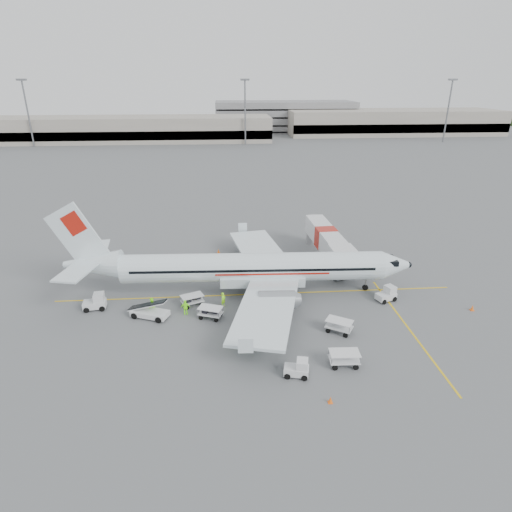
# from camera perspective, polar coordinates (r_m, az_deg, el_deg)

# --- Properties ---
(ground) EXTENTS (360.00, 360.00, 0.00)m
(ground) POSITION_cam_1_polar(r_m,az_deg,el_deg) (47.96, 0.18, -5.11)
(ground) COLOR #56595B
(stripe_lead) EXTENTS (44.00, 0.20, 0.01)m
(stripe_lead) POSITION_cam_1_polar(r_m,az_deg,el_deg) (47.96, 0.18, -5.11)
(stripe_lead) COLOR yellow
(stripe_lead) RESTS_ON ground
(stripe_cross) EXTENTS (0.20, 20.00, 0.01)m
(stripe_cross) POSITION_cam_1_polar(r_m,az_deg,el_deg) (44.47, 19.58, -8.95)
(stripe_cross) COLOR yellow
(stripe_cross) RESTS_ON ground
(terminal_west) EXTENTS (110.00, 22.00, 9.00)m
(terminal_west) POSITION_cam_1_polar(r_m,az_deg,el_deg) (177.07, -16.95, 15.89)
(terminal_west) COLOR gray
(terminal_west) RESTS_ON ground
(terminal_east) EXTENTS (90.00, 26.00, 10.00)m
(terminal_east) POSITION_cam_1_polar(r_m,az_deg,el_deg) (201.94, 17.72, 16.66)
(terminal_east) COLOR gray
(terminal_east) RESTS_ON ground
(parking_garage) EXTENTS (62.00, 24.00, 14.00)m
(parking_garage) POSITION_cam_1_polar(r_m,az_deg,el_deg) (204.88, 3.79, 18.25)
(parking_garage) COLOR slate
(parking_garage) RESTS_ON ground
(treeline) EXTENTS (300.00, 3.00, 6.00)m
(treeline) POSITION_cam_1_polar(r_m,az_deg,el_deg) (218.21, -3.64, 17.46)
(treeline) COLOR black
(treeline) RESTS_ON ground
(mast_west) EXTENTS (3.20, 1.20, 22.00)m
(mast_west) POSITION_cam_1_polar(r_m,az_deg,el_deg) (173.98, -28.11, 16.36)
(mast_west) COLOR slate
(mast_west) RESTS_ON ground
(mast_center) EXTENTS (3.20, 1.20, 22.00)m
(mast_center) POSITION_cam_1_polar(r_m,az_deg,el_deg) (160.95, -1.46, 18.55)
(mast_center) COLOR slate
(mast_center) RESTS_ON ground
(mast_east) EXTENTS (3.20, 1.20, 22.00)m
(mast_east) POSITION_cam_1_polar(r_m,az_deg,el_deg) (181.07, 24.19, 17.15)
(mast_east) COLOR slate
(mast_east) RESTS_ON ground
(aircraft) EXTENTS (38.99, 31.14, 10.43)m
(aircraft) POSITION_cam_1_polar(r_m,az_deg,el_deg) (46.28, -0.41, 0.94)
(aircraft) COLOR white
(aircraft) RESTS_ON ground
(jet_bridge) EXTENTS (4.00, 17.02, 4.43)m
(jet_bridge) POSITION_cam_1_polar(r_m,az_deg,el_deg) (56.58, 9.24, 1.50)
(jet_bridge) COLOR silver
(jet_bridge) RESTS_ON ground
(belt_loader) EXTENTS (5.34, 3.56, 2.71)m
(belt_loader) POSITION_cam_1_polar(r_m,az_deg,el_deg) (44.23, -14.06, -6.41)
(belt_loader) COLOR silver
(belt_loader) RESTS_ON ground
(tug_fore) EXTENTS (2.41, 1.90, 1.63)m
(tug_fore) POSITION_cam_1_polar(r_m,az_deg,el_deg) (48.39, 16.97, -4.83)
(tug_fore) COLOR silver
(tug_fore) RESTS_ON ground
(tug_mid) EXTENTS (2.19, 1.55, 1.54)m
(tug_mid) POSITION_cam_1_polar(r_m,az_deg,el_deg) (35.71, 5.42, -14.60)
(tug_mid) COLOR silver
(tug_mid) RESTS_ON ground
(tug_aft) EXTENTS (2.41, 1.57, 1.75)m
(tug_aft) POSITION_cam_1_polar(r_m,az_deg,el_deg) (47.69, -20.76, -5.70)
(tug_aft) COLOR silver
(tug_aft) RESTS_ON ground
(cart_loaded_a) EXTENTS (2.65, 2.15, 1.20)m
(cart_loaded_a) POSITION_cam_1_polar(r_m,az_deg,el_deg) (45.94, -8.50, -5.86)
(cart_loaded_a) COLOR silver
(cart_loaded_a) RESTS_ON ground
(cart_loaded_b) EXTENTS (2.66, 2.09, 1.22)m
(cart_loaded_b) POSITION_cam_1_polar(r_m,az_deg,el_deg) (43.41, -6.10, -7.52)
(cart_loaded_b) COLOR silver
(cart_loaded_b) RESTS_ON ground
(cart_empty_a) EXTENTS (2.56, 1.58, 1.30)m
(cart_empty_a) POSITION_cam_1_polar(r_m,az_deg,el_deg) (37.44, 11.67, -13.26)
(cart_empty_a) COLOR silver
(cart_empty_a) RESTS_ON ground
(cart_empty_b) EXTENTS (2.83, 2.51, 1.27)m
(cart_empty_b) POSITION_cam_1_polar(r_m,az_deg,el_deg) (41.70, 11.01, -9.17)
(cart_empty_b) COLOR silver
(cart_empty_b) RESTS_ON ground
(cone_nose) EXTENTS (0.39, 0.39, 0.64)m
(cone_nose) POSITION_cam_1_polar(r_m,az_deg,el_deg) (49.98, 26.89, -6.16)
(cone_nose) COLOR orange
(cone_nose) RESTS_ON ground
(cone_port) EXTENTS (0.42, 0.42, 0.69)m
(cone_port) POSITION_cam_1_polar(r_m,az_deg,el_deg) (59.00, -5.03, 0.65)
(cone_port) COLOR orange
(cone_port) RESTS_ON ground
(cone_stbd) EXTENTS (0.35, 0.35, 0.57)m
(cone_stbd) POSITION_cam_1_polar(r_m,az_deg,el_deg) (33.87, 9.89, -18.34)
(cone_stbd) COLOR orange
(cone_stbd) RESTS_ON ground
(crew_a) EXTENTS (0.66, 0.69, 1.59)m
(crew_a) POSITION_cam_1_polar(r_m,az_deg,el_deg) (45.34, -4.39, -5.79)
(crew_a) COLOR #92FD18
(crew_a) RESTS_ON ground
(crew_b) EXTENTS (1.07, 1.00, 1.76)m
(crew_b) POSITION_cam_1_polar(r_m,az_deg,el_deg) (45.05, -13.64, -6.50)
(crew_b) COLOR #92FD18
(crew_b) RESTS_ON ground
(crew_c) EXTENTS (0.69, 1.20, 1.85)m
(crew_c) POSITION_cam_1_polar(r_m,az_deg,el_deg) (39.25, -2.20, -10.41)
(crew_c) COLOR #92FD18
(crew_c) RESTS_ON ground
(crew_d) EXTENTS (0.97, 0.43, 1.63)m
(crew_d) POSITION_cam_1_polar(r_m,az_deg,el_deg) (44.26, -9.37, -6.78)
(crew_d) COLOR #92FD18
(crew_d) RESTS_ON ground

